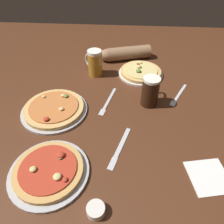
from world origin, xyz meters
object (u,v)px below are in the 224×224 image
pizza_plate_near (49,171)px  knife_right (120,147)px  ramekin_sauce (96,210)px  napkin_folded (209,176)px  beer_mug_amber (150,91)px  fork_spare (179,95)px  diner_arm (124,54)px  beer_mug_dark (95,63)px  fork_left (108,101)px  pizza_plate_far (141,72)px  pizza_plate_side (54,109)px

pizza_plate_near → knife_right: (0.26, 0.14, -0.01)m
ramekin_sauce → napkin_folded: 0.43m
pizza_plate_near → beer_mug_amber: 0.59m
beer_mug_amber → fork_spare: 0.19m
napkin_folded → diner_arm: diner_arm is taller
beer_mug_dark → fork_left: (0.10, -0.27, -0.07)m
pizza_plate_far → beer_mug_dark: (-0.28, -0.01, 0.06)m
fork_left → fork_spare: bearing=12.2°
pizza_plate_side → knife_right: (0.33, -0.20, -0.01)m
fork_spare → diner_arm: 0.49m
beer_mug_dark → ramekin_sauce: size_ratio=2.57×
pizza_plate_side → knife_right: size_ratio=1.43×
ramekin_sauce → knife_right: 0.27m
fork_spare → diner_arm: diner_arm is taller
pizza_plate_far → knife_right: (-0.10, -0.57, -0.01)m
beer_mug_amber → pizza_plate_side: bearing=-168.0°
pizza_plate_far → beer_mug_amber: bearing=-82.8°
beer_mug_amber → napkin_folded: beer_mug_amber is taller
napkin_folded → diner_arm: 0.93m
knife_right → pizza_plate_far: bearing=79.9°
pizza_plate_far → beer_mug_dark: size_ratio=1.73×
beer_mug_amber → diner_arm: size_ratio=0.45×
fork_spare → pizza_plate_far: bearing=135.5°
beer_mug_amber → pizza_plate_far: bearing=97.2°
pizza_plate_far → napkin_folded: bearing=-71.4°
beer_mug_amber → knife_right: (-0.14, -0.30, -0.07)m
pizza_plate_far → fork_left: bearing=-122.5°
fork_spare → napkin_folded: bearing=-86.4°
pizza_plate_far → napkin_folded: size_ratio=1.86×
napkin_folded → pizza_plate_far: bearing=108.6°
pizza_plate_side → pizza_plate_near: bearing=-77.5°
beer_mug_amber → ramekin_sauce: size_ratio=2.55×
fork_spare → pizza_plate_side: bearing=-164.7°
beer_mug_amber → pizza_plate_near: bearing=-131.8°
pizza_plate_near → knife_right: 0.29m
napkin_folded → fork_left: bearing=135.1°
pizza_plate_near → beer_mug_dark: (0.08, 0.70, 0.06)m
pizza_plate_side → knife_right: pizza_plate_side is taller
beer_mug_amber → beer_mug_dark: bearing=140.3°
beer_mug_amber → fork_spare: (0.16, 0.07, -0.07)m
pizza_plate_near → fork_spare: 0.76m
beer_mug_amber → napkin_folded: 0.46m
pizza_plate_far → pizza_plate_side: bearing=-139.5°
beer_mug_dark → ramekin_sauce: (0.11, -0.82, -0.06)m
napkin_folded → fork_spare: bearing=93.6°
pizza_plate_near → beer_mug_amber: size_ratio=1.94×
pizza_plate_side → ramekin_sauce: pizza_plate_side is taller
napkin_folded → knife_right: 0.35m
beer_mug_amber → diner_arm: 0.48m
knife_right → fork_spare: size_ratio=1.11×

